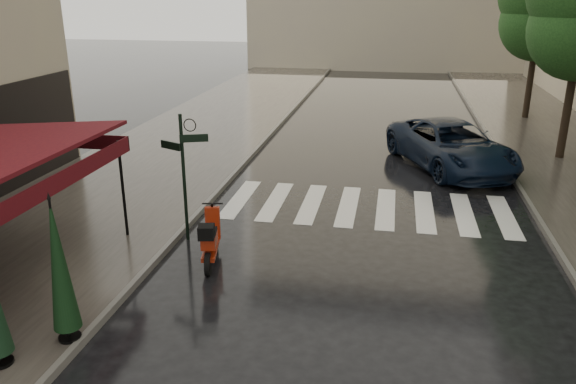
% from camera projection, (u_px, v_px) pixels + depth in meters
% --- Properties ---
extents(ground, '(120.00, 120.00, 0.00)m').
position_uv_depth(ground, '(193.00, 308.00, 10.70)').
color(ground, black).
rests_on(ground, ground).
extents(sidewalk_near, '(6.00, 60.00, 0.12)m').
position_uv_depth(sidewalk_near, '(188.00, 141.00, 22.57)').
color(sidewalk_near, '#38332D').
rests_on(sidewalk_near, ground).
extents(curb_near, '(0.12, 60.00, 0.16)m').
position_uv_depth(curb_near, '(262.00, 144.00, 22.04)').
color(curb_near, '#595651').
rests_on(curb_near, ground).
extents(curb_far, '(0.12, 60.00, 0.16)m').
position_uv_depth(curb_far, '(499.00, 155.00, 20.48)').
color(curb_far, '#595651').
rests_on(curb_far, ground).
extents(crosswalk, '(7.85, 3.20, 0.01)m').
position_uv_depth(crosswalk, '(367.00, 207.00, 15.73)').
color(crosswalk, silver).
rests_on(crosswalk, ground).
extents(signpost, '(1.17, 0.29, 3.10)m').
position_uv_depth(signpost, '(184.00, 168.00, 13.07)').
color(signpost, black).
rests_on(signpost, ground).
extents(scooter, '(0.67, 1.77, 1.17)m').
position_uv_depth(scooter, '(210.00, 240.00, 12.33)').
color(scooter, black).
rests_on(scooter, ground).
extents(parked_car, '(4.71, 6.27, 1.58)m').
position_uv_depth(parked_car, '(451.00, 145.00, 19.05)').
color(parked_car, black).
rests_on(parked_car, ground).
extents(parasol_front, '(0.46, 0.46, 2.59)m').
position_uv_depth(parasol_front, '(59.00, 265.00, 9.09)').
color(parasol_front, black).
rests_on(parasol_front, sidewalk_near).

